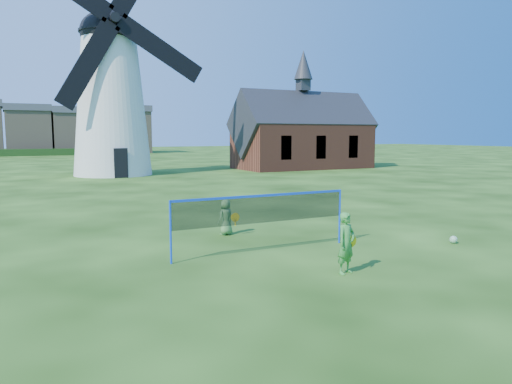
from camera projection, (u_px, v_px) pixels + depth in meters
The scene contains 7 objects.
ground at pixel (258, 249), 13.33m from camera, with size 220.00×220.00×0.00m, color black.
windmill at pixel (111, 94), 36.68m from camera, with size 13.02×5.82×17.74m.
chapel at pixel (303, 136), 44.64m from camera, with size 12.59×6.10×10.64m.
badminton_net at pixel (263, 210), 12.77m from camera, with size 5.05×0.05×1.55m.
player_girl at pixel (346, 243), 10.88m from camera, with size 0.71×0.46×1.39m.
player_boy at pixel (226, 217), 15.12m from camera, with size 0.67×0.51×1.11m.
play_ball at pixel (453, 240), 13.96m from camera, with size 0.22×0.22×0.22m, color green.
Camera 1 is at (-5.99, -11.60, 3.11)m, focal length 34.18 mm.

